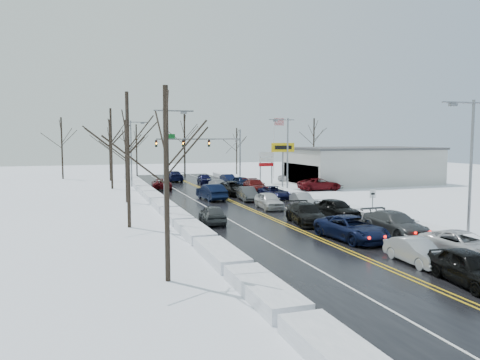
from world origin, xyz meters
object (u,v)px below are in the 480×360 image
object	(u,v)px
dealership_building	(362,165)
oncoming_car_0	(211,200)
traffic_signal_mast	(209,146)
tires_plus_sign	(283,151)
flagpole	(275,142)
queued_car_0	(470,285)

from	to	relation	value
dealership_building	oncoming_car_0	xyz separation A→B (m)	(-25.65, -10.80, -2.66)
traffic_signal_mast	tires_plus_sign	distance (m)	13.92
traffic_signal_mast	flagpole	bearing A→B (deg)	9.73
dealership_building	queued_car_0	distance (m)	48.31
queued_car_0	dealership_building	bearing A→B (deg)	70.54
tires_plus_sign	oncoming_car_0	size ratio (longest dim) A/B	1.15
flagpole	tires_plus_sign	bearing A→B (deg)	-108.44
tires_plus_sign	flagpole	bearing A→B (deg)	71.56
flagpole	dealership_building	size ratio (longest dim) A/B	0.49
dealership_building	queued_car_0	world-z (taller)	dealership_building
dealership_building	flagpole	bearing A→B (deg)	126.27
tires_plus_sign	traffic_signal_mast	bearing A→B (deg)	120.46
traffic_signal_mast	dealership_building	world-z (taller)	traffic_signal_mast
traffic_signal_mast	dealership_building	size ratio (longest dim) A/B	0.65
dealership_building	traffic_signal_mast	bearing A→B (deg)	154.05
traffic_signal_mast	flagpole	xyz separation A→B (m)	(11.72, 2.01, 0.45)
tires_plus_sign	queued_car_0	bearing A→B (deg)	-101.89
queued_car_0	oncoming_car_0	bearing A→B (deg)	104.13
queued_car_0	oncoming_car_0	world-z (taller)	oncoming_car_0
queued_car_0	flagpole	bearing A→B (deg)	84.18
tires_plus_sign	queued_car_0	size ratio (longest dim) A/B	1.29
queued_car_0	oncoming_car_0	size ratio (longest dim) A/B	0.89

